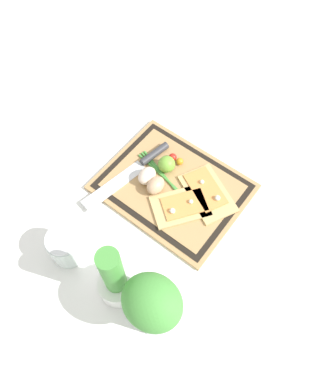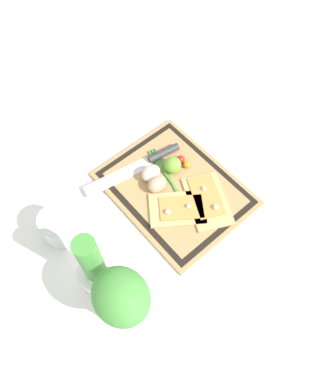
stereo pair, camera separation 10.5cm
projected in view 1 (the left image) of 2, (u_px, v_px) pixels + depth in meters
The scene contains 14 objects.
ground_plane at pixel (173, 188), 1.10m from camera, with size 6.00×6.00×0.00m, color white.
cutting_board at pixel (173, 187), 1.09m from camera, with size 0.41×0.32×0.02m.
pizza_slice_near at pixel (207, 192), 1.07m from camera, with size 0.20×0.17×0.02m.
pizza_slice_far at pixel (181, 206), 1.04m from camera, with size 0.18×0.19×0.02m.
knife at pixel (141, 164), 1.11m from camera, with size 0.09×0.31×0.02m.
egg_brown at pixel (156, 185), 1.06m from camera, with size 0.05×0.06×0.05m, color tan.
egg_pink at pixel (147, 176), 1.07m from camera, with size 0.05×0.06×0.05m, color beige.
lime at pixel (167, 164), 1.09m from camera, with size 0.05×0.05×0.05m, color #70A838.
cherry_tomato_red at pixel (173, 157), 1.12m from camera, with size 0.02×0.02×0.02m, color red.
cherry_tomato_yellow at pixel (180, 161), 1.11m from camera, with size 0.02×0.02×0.02m, color orange.
scallion_bunch at pixel (170, 182), 1.09m from camera, with size 0.27×0.09×0.01m.
herb_pot at pixel (116, 280), 0.88m from camera, with size 0.09×0.09×0.23m.
sauce_jar at pixel (67, 247), 0.96m from camera, with size 0.09×0.09×0.10m.
herb_glass at pixel (152, 305), 0.81m from camera, with size 0.14×0.12×0.21m.
Camera 1 is at (-0.32, 0.45, 0.95)m, focal length 35.00 mm.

